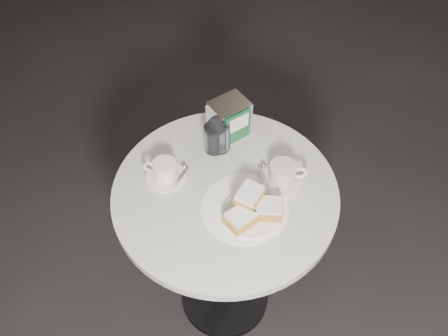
% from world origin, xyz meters
% --- Properties ---
extents(ground, '(7.00, 7.00, 0.00)m').
position_xyz_m(ground, '(0.00, 0.00, 0.00)').
color(ground, black).
rests_on(ground, ground).
extents(cafe_table, '(0.70, 0.70, 0.74)m').
position_xyz_m(cafe_table, '(0.00, 0.00, 0.55)').
color(cafe_table, black).
rests_on(cafe_table, ground).
extents(sugar_spill, '(0.33, 0.33, 0.00)m').
position_xyz_m(sugar_spill, '(0.04, -0.08, 0.75)').
color(sugar_spill, white).
rests_on(sugar_spill, cafe_table).
extents(beignet_plate, '(0.20, 0.20, 0.08)m').
position_xyz_m(beignet_plate, '(0.06, -0.11, 0.78)').
color(beignet_plate, white).
rests_on(beignet_plate, cafe_table).
extents(coffee_cup_left, '(0.17, 0.17, 0.07)m').
position_xyz_m(coffee_cup_left, '(-0.17, 0.09, 0.77)').
color(coffee_cup_left, white).
rests_on(coffee_cup_left, cafe_table).
extents(coffee_cup_right, '(0.16, 0.16, 0.07)m').
position_xyz_m(coffee_cup_right, '(0.18, 0.00, 0.78)').
color(coffee_cup_right, beige).
rests_on(coffee_cup_right, cafe_table).
extents(water_glass_left, '(0.08, 0.08, 0.10)m').
position_xyz_m(water_glass_left, '(-0.00, 0.18, 0.79)').
color(water_glass_left, silver).
rests_on(water_glass_left, cafe_table).
extents(water_glass_right, '(0.09, 0.09, 0.11)m').
position_xyz_m(water_glass_right, '(0.02, 0.18, 0.80)').
color(water_glass_right, white).
rests_on(water_glass_right, cafe_table).
extents(napkin_dispenser, '(0.15, 0.14, 0.14)m').
position_xyz_m(napkin_dispenser, '(0.06, 0.23, 0.81)').
color(napkin_dispenser, silver).
rests_on(napkin_dispenser, cafe_table).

